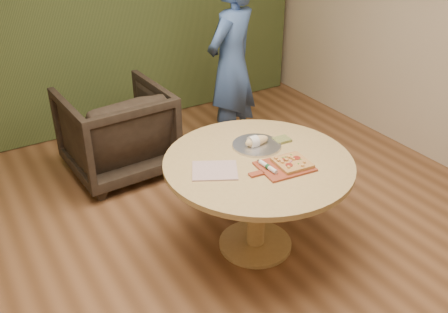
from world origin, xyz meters
TOP-DOWN VIEW (x-y plane):
  - room_shell at (0.00, 0.00)m, footprint 5.04×6.04m
  - pedestal_table at (0.24, 0.27)m, footprint 1.33×1.33m
  - pizza_paddle at (0.32, 0.10)m, footprint 0.46×0.31m
  - flatbread_pizza at (0.39, 0.09)m, footprint 0.24×0.24m
  - cutlery_roll at (0.21, 0.13)m, footprint 0.04×0.20m
  - newspaper at (-0.10, 0.31)m, footprint 0.38×0.36m
  - serving_tray at (0.34, 0.45)m, footprint 0.36×0.36m
  - bread_roll at (0.34, 0.45)m, footprint 0.19×0.09m
  - green_packet at (0.55, 0.42)m, footprint 0.13×0.11m
  - armchair at (-0.24, 1.87)m, footprint 0.93×0.87m
  - person_standing at (0.92, 1.72)m, footprint 0.77×0.66m

SIDE VIEW (x-z plane):
  - armchair at x=-0.24m, z-range 0.00..0.92m
  - pedestal_table at x=0.24m, z-range 0.23..0.98m
  - newspaper at x=-0.10m, z-range 0.75..0.76m
  - serving_tray at x=0.34m, z-range 0.75..0.77m
  - pizza_paddle at x=0.32m, z-range 0.75..0.77m
  - green_packet at x=0.55m, z-range 0.75..0.77m
  - flatbread_pizza at x=0.39m, z-range 0.76..0.80m
  - cutlery_roll at x=0.21m, z-range 0.76..0.80m
  - bread_roll at x=0.34m, z-range 0.75..0.84m
  - person_standing at x=0.92m, z-range 0.00..1.77m
  - room_shell at x=0.00m, z-range -0.02..2.82m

